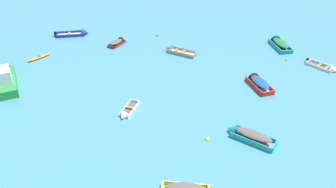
{
  "coord_description": "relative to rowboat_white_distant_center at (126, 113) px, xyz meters",
  "views": [
    {
      "loc": [
        4.26,
        -7.2,
        17.46
      ],
      "look_at": [
        0.0,
        19.77,
        0.15
      ],
      "focal_mm": 34.65,
      "sensor_mm": 36.0,
      "label": 1
    }
  ],
  "objects": [
    {
      "name": "rowboat_red_near_right",
      "position": [
        12.15,
        7.49,
        0.21
      ],
      "size": [
        2.96,
        4.18,
        1.34
      ],
      "color": "beige",
      "rests_on": "ground_plane"
    },
    {
      "name": "rowboat_turquoise_back_row_right",
      "position": [
        15.67,
        18.27,
        0.23
      ],
      "size": [
        2.84,
        4.8,
        1.49
      ],
      "color": "#4C4C51",
      "rests_on": "ground_plane"
    },
    {
      "name": "mooring_buoy_central",
      "position": [
        16.16,
        13.86,
        -0.15
      ],
      "size": [
        0.31,
        0.31,
        0.31
      ],
      "primitive_type": "sphere",
      "color": "orange",
      "rests_on": "ground_plane"
    },
    {
      "name": "rowboat_deep_blue_back_row_left",
      "position": [
        -11.63,
        17.59,
        0.05
      ],
      "size": [
        4.7,
        2.71,
        1.34
      ],
      "color": "beige",
      "rests_on": "ground_plane"
    },
    {
      "name": "motor_launch_green_far_right",
      "position": [
        -14.02,
        3.41,
        0.58
      ],
      "size": [
        5.41,
        6.63,
        2.65
      ],
      "color": "#288C3D",
      "rests_on": "ground_plane"
    },
    {
      "name": "mooring_buoy_between_boats_right",
      "position": [
        -0.63,
        18.93,
        -0.15
      ],
      "size": [
        0.4,
        0.4,
        0.4
      ],
      "primitive_type": "sphere",
      "color": "red",
      "rests_on": "ground_plane"
    },
    {
      "name": "mooring_buoy_midfield",
      "position": [
        7.52,
        -2.31,
        -0.15
      ],
      "size": [
        0.39,
        0.39,
        0.39
      ],
      "primitive_type": "sphere",
      "color": "yellow",
      "rests_on": "ground_plane"
    },
    {
      "name": "rowboat_grey_outer_right",
      "position": [
        2.46,
        14.08,
        0.05
      ],
      "size": [
        4.35,
        2.65,
        1.24
      ],
      "color": "beige",
      "rests_on": "ground_plane"
    },
    {
      "name": "rowboat_white_distant_center",
      "position": [
        0.0,
        0.0,
        0.0
      ],
      "size": [
        1.42,
        3.17,
        0.85
      ],
      "color": "#4C4C51",
      "rests_on": "ground_plane"
    },
    {
      "name": "kayak_orange_center",
      "position": [
        -13.51,
        9.67,
        -0.01
      ],
      "size": [
        2.11,
        2.9,
        0.3
      ],
      "color": "orange",
      "rests_on": "ground_plane"
    },
    {
      "name": "rowboat_turquoise_far_back",
      "position": [
        10.66,
        -1.59,
        0.22
      ],
      "size": [
        4.26,
        2.9,
        1.19
      ],
      "color": "gray",
      "rests_on": "ground_plane"
    },
    {
      "name": "rowboat_white_near_left",
      "position": [
        20.48,
        12.01,
        0.01
      ],
      "size": [
        3.43,
        3.15,
        1.14
      ],
      "color": "#4C4C51",
      "rests_on": "ground_plane"
    },
    {
      "name": "rowboat_maroon_near_camera",
      "position": [
        -5.21,
        15.62,
        0.09
      ],
      "size": [
        2.02,
        3.2,
        1.03
      ],
      "color": "#4C4C51",
      "rests_on": "ground_plane"
    }
  ]
}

